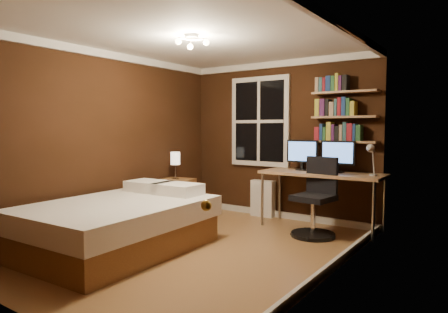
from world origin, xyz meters
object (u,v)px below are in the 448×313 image
Objects in this scene: bedside_lamp at (175,166)px; monitor_right at (338,157)px; nightstand at (176,199)px; radiator at (263,198)px; office_chair at (315,206)px; bed at (120,224)px; desk at (321,176)px; desk_lamp at (372,159)px; monitor_left at (302,155)px.

monitor_right is at bearing 17.97° from bedside_lamp.
radiator is (1.08, 0.91, -0.02)m from nightstand.
office_chair is at bearing -104.36° from monitor_right.
radiator is (0.49, 2.55, -0.01)m from bed.
desk_lamp is at bearing -6.72° from desk.
desk_lamp reaches higher than office_chair.
desk is 3.56× the size of monitor_left.
bedside_lamp is 0.41× the size of office_chair.
desk_lamp is at bearing -10.04° from radiator.
bedside_lamp is at bearing -168.25° from desk_lamp.
nightstand is at bearing 0.00° from bedside_lamp.
desk reaches higher than bed.
radiator is (1.08, 0.91, -0.55)m from bedside_lamp.
desk_lamp reaches higher than bed.
desk_lamp is (2.87, 0.60, 0.19)m from bedside_lamp.
bedside_lamp is at bearing -162.52° from desk.
bed reaches higher than radiator.
monitor_left and monitor_right have the same top height.
radiator is 0.56× the size of office_chair.
bedside_lamp is at bearing 107.58° from bed.
monitor_left is at bearing 22.77° from bedside_lamp.
bed is 3.08m from monitor_right.
radiator is at bearing 173.44° from monitor_right.
bedside_lamp is (-0.59, 1.64, 0.54)m from bed.
office_chair reaches higher than radiator.
office_chair is at bearing -4.60° from nightstand.
monitor_left is 1.10× the size of desk_lamp.
nightstand is at bearing 107.58° from bed.
bed is at bearing -70.25° from bedside_lamp.
desk is at bearing 17.48° from bedside_lamp.
monitor_left is at bearing -11.19° from radiator.
bed is at bearing -124.14° from desk.
nightstand reaches higher than radiator.
radiator is at bearing 169.96° from desk_lamp.
monitor_left reaches higher than office_chair.
nightstand is at bearing -157.23° from monitor_left.
nightstand is at bearing -164.37° from office_chair.
office_chair is at bearing -153.59° from desk_lamp.
monitor_left is at bearing 60.59° from bed.
monitor_left reaches higher than bed.
nightstand is 1.45× the size of bedside_lamp.
bedside_lamp is at bearing -139.78° from radiator.
bedside_lamp is at bearing -157.23° from monitor_left.
desk is 0.36m from monitor_right.
monitor_right reaches higher than radiator.
bed is 4.96× the size of desk_lamp.
office_chair is at bearing -49.49° from monitor_left.
bedside_lamp is 0.90× the size of monitor_left.
monitor_left is (0.75, -0.15, 0.75)m from radiator.
radiator is 1.96m from desk_lamp.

